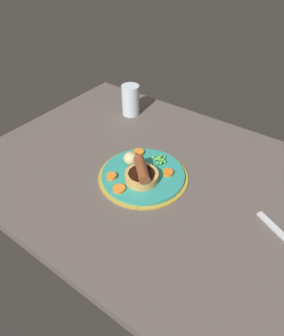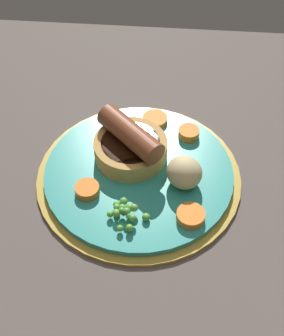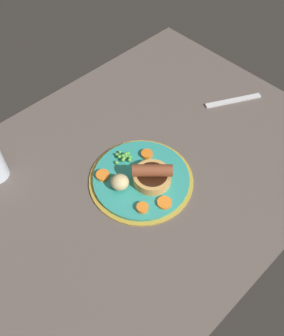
{
  "view_description": "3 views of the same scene",
  "coord_description": "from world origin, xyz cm",
  "px_view_note": "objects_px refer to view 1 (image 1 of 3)",
  "views": [
    {
      "loc": [
        -37.73,
        58.14,
        63.34
      ],
      "look_at": [
        1.39,
        4.15,
        6.83
      ],
      "focal_mm": 32.0,
      "sensor_mm": 36.0,
      "label": 1
    },
    {
      "loc": [
        5.26,
        -36.32,
        50.76
      ],
      "look_at": [
        1.86,
        2.31,
        6.47
      ],
      "focal_mm": 50.0,
      "sensor_mm": 36.0,
      "label": 2
    },
    {
      "loc": [
        40.39,
        44.34,
        81.78
      ],
      "look_at": [
        -0.15,
        2.4,
        5.84
      ],
      "focal_mm": 40.0,
      "sensor_mm": 36.0,
      "label": 3
    }
  ],
  "objects_px": {
    "pea_pile": "(160,159)",
    "potato_chunk_0": "(131,158)",
    "dinner_plate": "(143,175)",
    "carrot_slice_1": "(139,152)",
    "drinking_glass": "(131,100)",
    "carrot_slice_0": "(168,173)",
    "carrot_slice_3": "(119,189)",
    "sausage_pudding": "(141,174)",
    "carrot_slice_2": "(112,176)"
  },
  "relations": [
    {
      "from": "carrot_slice_1",
      "to": "sausage_pudding",
      "type": "bearing_deg",
      "value": 129.75
    },
    {
      "from": "carrot_slice_3",
      "to": "drinking_glass",
      "type": "relative_size",
      "value": 0.3
    },
    {
      "from": "pea_pile",
      "to": "potato_chunk_0",
      "type": "distance_m",
      "value": 0.09
    },
    {
      "from": "sausage_pudding",
      "to": "drinking_glass",
      "type": "xyz_separation_m",
      "value": [
        0.27,
        -0.3,
        0.02
      ]
    },
    {
      "from": "sausage_pudding",
      "to": "drinking_glass",
      "type": "relative_size",
      "value": 0.83
    },
    {
      "from": "carrot_slice_1",
      "to": "carrot_slice_2",
      "type": "bearing_deg",
      "value": 92.18
    },
    {
      "from": "carrot_slice_2",
      "to": "carrot_slice_3",
      "type": "xyz_separation_m",
      "value": [
        -0.05,
        0.03,
        -0.0
      ]
    },
    {
      "from": "carrot_slice_3",
      "to": "drinking_glass",
      "type": "distance_m",
      "value": 0.45
    },
    {
      "from": "dinner_plate",
      "to": "carrot_slice_0",
      "type": "distance_m",
      "value": 0.08
    },
    {
      "from": "carrot_slice_0",
      "to": "dinner_plate",
      "type": "bearing_deg",
      "value": 34.16
    },
    {
      "from": "potato_chunk_0",
      "to": "drinking_glass",
      "type": "xyz_separation_m",
      "value": [
        0.2,
        -0.26,
        0.02
      ]
    },
    {
      "from": "sausage_pudding",
      "to": "carrot_slice_3",
      "type": "xyz_separation_m",
      "value": [
        0.03,
        0.07,
        -0.02
      ]
    },
    {
      "from": "pea_pile",
      "to": "carrot_slice_3",
      "type": "distance_m",
      "value": 0.17
    },
    {
      "from": "carrot_slice_2",
      "to": "carrot_slice_1",
      "type": "bearing_deg",
      "value": -87.82
    },
    {
      "from": "sausage_pudding",
      "to": "carrot_slice_1",
      "type": "height_order",
      "value": "sausage_pudding"
    },
    {
      "from": "dinner_plate",
      "to": "carrot_slice_2",
      "type": "distance_m",
      "value": 0.1
    },
    {
      "from": "pea_pile",
      "to": "carrot_slice_2",
      "type": "xyz_separation_m",
      "value": [
        0.07,
        0.15,
        -0.0
      ]
    },
    {
      "from": "carrot_slice_1",
      "to": "carrot_slice_0",
      "type": "bearing_deg",
      "value": 167.6
    },
    {
      "from": "carrot_slice_1",
      "to": "carrot_slice_3",
      "type": "bearing_deg",
      "value": 108.15
    },
    {
      "from": "dinner_plate",
      "to": "drinking_glass",
      "type": "distance_m",
      "value": 0.38
    },
    {
      "from": "carrot_slice_0",
      "to": "carrot_slice_1",
      "type": "xyz_separation_m",
      "value": [
        0.13,
        -0.03,
        -0.0
      ]
    },
    {
      "from": "carrot_slice_1",
      "to": "carrot_slice_2",
      "type": "xyz_separation_m",
      "value": [
        -0.01,
        0.14,
        0.0
      ]
    },
    {
      "from": "potato_chunk_0",
      "to": "carrot_slice_2",
      "type": "xyz_separation_m",
      "value": [
        0.0,
        0.09,
        -0.01
      ]
    },
    {
      "from": "drinking_glass",
      "to": "carrot_slice_1",
      "type": "bearing_deg",
      "value": 132.62
    },
    {
      "from": "carrot_slice_3",
      "to": "potato_chunk_0",
      "type": "bearing_deg",
      "value": -68.36
    },
    {
      "from": "dinner_plate",
      "to": "pea_pile",
      "type": "xyz_separation_m",
      "value": [
        -0.01,
        -0.07,
        0.02
      ]
    },
    {
      "from": "sausage_pudding",
      "to": "carrot_slice_0",
      "type": "distance_m",
      "value": 0.09
    },
    {
      "from": "carrot_slice_3",
      "to": "carrot_slice_0",
      "type": "bearing_deg",
      "value": -118.73
    },
    {
      "from": "carrot_slice_3",
      "to": "sausage_pudding",
      "type": "bearing_deg",
      "value": -109.77
    },
    {
      "from": "dinner_plate",
      "to": "potato_chunk_0",
      "type": "bearing_deg",
      "value": -14.68
    },
    {
      "from": "carrot_slice_0",
      "to": "carrot_slice_3",
      "type": "bearing_deg",
      "value": 61.27
    },
    {
      "from": "carrot_slice_1",
      "to": "drinking_glass",
      "type": "height_order",
      "value": "drinking_glass"
    },
    {
      "from": "dinner_plate",
      "to": "potato_chunk_0",
      "type": "height_order",
      "value": "potato_chunk_0"
    },
    {
      "from": "carrot_slice_1",
      "to": "carrot_slice_3",
      "type": "xyz_separation_m",
      "value": [
        -0.05,
        0.17,
        -0.0
      ]
    },
    {
      "from": "potato_chunk_0",
      "to": "carrot_slice_0",
      "type": "distance_m",
      "value": 0.12
    },
    {
      "from": "sausage_pudding",
      "to": "carrot_slice_3",
      "type": "relative_size",
      "value": 2.73
    },
    {
      "from": "dinner_plate",
      "to": "carrot_slice_2",
      "type": "relative_size",
      "value": 9.33
    },
    {
      "from": "dinner_plate",
      "to": "drinking_glass",
      "type": "relative_size",
      "value": 2.3
    },
    {
      "from": "pea_pile",
      "to": "potato_chunk_0",
      "type": "relative_size",
      "value": 1.13
    },
    {
      "from": "pea_pile",
      "to": "drinking_glass",
      "type": "xyz_separation_m",
      "value": [
        0.27,
        -0.2,
        0.04
      ]
    },
    {
      "from": "pea_pile",
      "to": "carrot_slice_0",
      "type": "relative_size",
      "value": 1.68
    },
    {
      "from": "sausage_pudding",
      "to": "dinner_plate",
      "type": "bearing_deg",
      "value": 156.86
    },
    {
      "from": "sausage_pudding",
      "to": "potato_chunk_0",
      "type": "distance_m",
      "value": 0.08
    },
    {
      "from": "carrot_slice_0",
      "to": "drinking_glass",
      "type": "xyz_separation_m",
      "value": [
        0.32,
        -0.24,
        0.04
      ]
    },
    {
      "from": "dinner_plate",
      "to": "sausage_pudding",
      "type": "height_order",
      "value": "sausage_pudding"
    },
    {
      "from": "dinner_plate",
      "to": "carrot_slice_1",
      "type": "xyz_separation_m",
      "value": [
        0.07,
        -0.07,
        0.01
      ]
    },
    {
      "from": "carrot_slice_1",
      "to": "potato_chunk_0",
      "type": "bearing_deg",
      "value": 100.58
    },
    {
      "from": "carrot_slice_0",
      "to": "carrot_slice_2",
      "type": "bearing_deg",
      "value": 41.89
    },
    {
      "from": "carrot_slice_3",
      "to": "drinking_glass",
      "type": "bearing_deg",
      "value": -56.72
    },
    {
      "from": "carrot_slice_0",
      "to": "carrot_slice_3",
      "type": "xyz_separation_m",
      "value": [
        0.08,
        0.14,
        -0.0
      ]
    }
  ]
}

